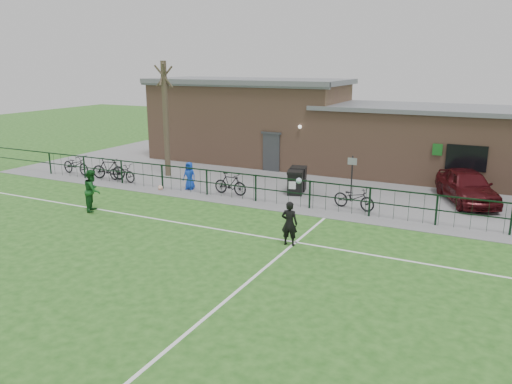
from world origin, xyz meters
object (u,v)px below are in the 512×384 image
at_px(car_maroon, 467,186).
at_px(spectator_child, 189,176).
at_px(bicycle_b, 109,169).
at_px(wheelie_bin_right, 295,183).
at_px(ball_ground, 160,188).
at_px(bare_tree, 166,120).
at_px(sign_post, 352,178).
at_px(bicycle_a, 76,165).
at_px(bicycle_c, 122,172).
at_px(wheelie_bin_left, 298,179).
at_px(bicycle_e, 354,198).
at_px(outfield_player, 93,190).
at_px(bicycle_d, 230,184).

bearing_deg(car_maroon, spectator_child, 171.98).
relative_size(car_maroon, bicycle_b, 2.30).
xyz_separation_m(wheelie_bin_right, ball_ground, (-6.06, -2.11, -0.41)).
distance_m(bare_tree, sign_post, 10.42).
xyz_separation_m(bare_tree, bicycle_a, (-4.64, -1.97, -2.46)).
height_order(sign_post, car_maroon, sign_post).
bearing_deg(bicycle_b, spectator_child, -101.74).
bearing_deg(bicycle_c, ball_ground, -94.80).
relative_size(spectator_child, ball_ground, 5.50).
height_order(sign_post, spectator_child, sign_post).
bearing_deg(wheelie_bin_left, bicycle_e, -43.88).
bearing_deg(spectator_child, ball_ground, -152.25).
height_order(car_maroon, outfield_player, outfield_player).
bearing_deg(bicycle_e, wheelie_bin_right, 81.06).
distance_m(bicycle_b, bicycle_e, 12.91).
height_order(spectator_child, ball_ground, spectator_child).
distance_m(wheelie_bin_left, ball_ground, 6.58).
bearing_deg(ball_ground, bicycle_e, 5.98).
height_order(wheelie_bin_right, bicycle_a, bicycle_a).
height_order(wheelie_bin_right, bicycle_b, bicycle_b).
xyz_separation_m(bicycle_c, bicycle_d, (6.22, 0.17, 0.03)).
xyz_separation_m(wheelie_bin_left, ball_ground, (-5.91, -2.85, -0.42)).
height_order(sign_post, ball_ground, sign_post).
distance_m(sign_post, spectator_child, 7.63).
distance_m(bare_tree, bicycle_a, 5.61).
distance_m(sign_post, outfield_player, 10.93).
relative_size(wheelie_bin_right, car_maroon, 0.24).
height_order(bicycle_a, ball_ground, bicycle_a).
bearing_deg(bicycle_e, outfield_player, 128.79).
relative_size(car_maroon, outfield_player, 2.47).
bearing_deg(sign_post, bare_tree, 176.72).
xyz_separation_m(bicycle_a, spectator_child, (7.38, -0.05, 0.14)).
height_order(car_maroon, bicycle_b, car_maroon).
relative_size(wheelie_bin_left, bicycle_c, 0.59).
bearing_deg(wheelie_bin_right, bicycle_c, 173.18).
xyz_separation_m(car_maroon, bicycle_b, (-16.98, -3.48, -0.17)).
xyz_separation_m(bare_tree, bicycle_b, (-2.22, -2.10, -2.42)).
relative_size(bicycle_b, bicycle_d, 1.11).
distance_m(bare_tree, bicycle_d, 5.89).
distance_m(bare_tree, wheelie_bin_left, 7.86).
xyz_separation_m(bicycle_d, ball_ground, (-3.40, -0.74, -0.40)).
height_order(car_maroon, bicycle_d, car_maroon).
bearing_deg(bicycle_b, sign_post, -95.68).
bearing_deg(wheelie_bin_right, bicycle_e, -37.15).
bearing_deg(wheelie_bin_right, car_maroon, -0.82).
bearing_deg(ball_ground, bicycle_a, 172.81).
bearing_deg(car_maroon, bicycle_d, 175.27).
bearing_deg(sign_post, outfield_player, -145.98).
height_order(bicycle_c, outfield_player, outfield_player).
distance_m(bicycle_e, ball_ground, 9.19).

